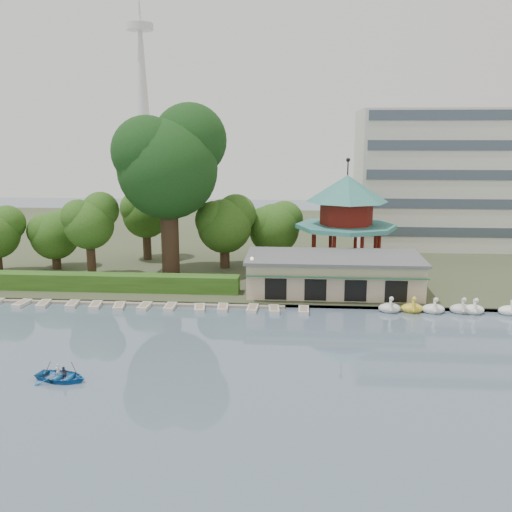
# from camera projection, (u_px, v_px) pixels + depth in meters

# --- Properties ---
(ground_plane) EXTENTS (220.00, 220.00, 0.00)m
(ground_plane) POSITION_uv_depth(u_px,v_px,m) (209.00, 377.00, 40.70)
(ground_plane) COLOR slate
(ground_plane) RESTS_ON ground
(shore) EXTENTS (220.00, 70.00, 0.40)m
(shore) POSITION_uv_depth(u_px,v_px,m) (259.00, 240.00, 91.33)
(shore) COLOR #424930
(shore) RESTS_ON ground
(embankment) EXTENTS (220.00, 0.60, 0.30)m
(embankment) POSITION_uv_depth(u_px,v_px,m) (236.00, 304.00, 57.52)
(embankment) COLOR gray
(embankment) RESTS_ON ground
(dock) EXTENTS (34.00, 1.60, 0.24)m
(dock) POSITION_uv_depth(u_px,v_px,m) (119.00, 302.00, 58.31)
(dock) COLOR gray
(dock) RESTS_ON ground
(boathouse) EXTENTS (18.60, 9.39, 3.90)m
(boathouse) POSITION_uv_depth(u_px,v_px,m) (333.00, 273.00, 60.87)
(boathouse) COLOR #C8B198
(boathouse) RESTS_ON shore
(pavilion) EXTENTS (12.40, 12.40, 13.50)m
(pavilion) POSITION_uv_depth(u_px,v_px,m) (346.00, 213.00, 69.41)
(pavilion) COLOR #C8B198
(pavilion) RESTS_ON shore
(office_building) EXTENTS (38.00, 18.00, 20.00)m
(office_building) POSITION_uv_depth(u_px,v_px,m) (479.00, 184.00, 83.98)
(office_building) COLOR silver
(office_building) RESTS_ON shore
(broadcast_tower) EXTENTS (8.00, 8.00, 96.00)m
(broadcast_tower) POSITION_uv_depth(u_px,v_px,m) (142.00, 76.00, 173.00)
(broadcast_tower) COLOR silver
(broadcast_tower) RESTS_ON ground
(hedge) EXTENTS (30.00, 2.00, 1.80)m
(hedge) POSITION_uv_depth(u_px,v_px,m) (101.00, 282.00, 61.50)
(hedge) COLOR #315D1B
(hedge) RESTS_ON shore
(lamp_post) EXTENTS (0.36, 0.36, 4.28)m
(lamp_post) POSITION_uv_depth(u_px,v_px,m) (252.00, 270.00, 58.39)
(lamp_post) COLOR black
(lamp_post) RESTS_ON shore
(big_tree) EXTENTS (12.81, 11.94, 20.17)m
(big_tree) POSITION_uv_depth(u_px,v_px,m) (169.00, 160.00, 65.85)
(big_tree) COLOR #3A281C
(big_tree) RESTS_ON shore
(small_trees) EXTENTS (39.85, 16.33, 10.00)m
(small_trees) POSITION_uv_depth(u_px,v_px,m) (151.00, 224.00, 71.33)
(small_trees) COLOR #3A281C
(small_trees) RESTS_ON shore
(swan_boats) EXTENTS (17.72, 2.02, 1.92)m
(swan_boats) POSITION_uv_depth(u_px,v_px,m) (468.00, 309.00, 54.98)
(swan_boats) COLOR white
(swan_boats) RESTS_ON ground
(moored_rowboats) EXTENTS (34.87, 2.79, 0.36)m
(moored_rowboats) POSITION_uv_depth(u_px,v_px,m) (133.00, 306.00, 56.79)
(moored_rowboats) COLOR silver
(moored_rowboats) RESTS_ON ground
(rowboat_with_passengers) EXTENTS (5.88, 4.71, 2.01)m
(rowboat_with_passengers) POSITION_uv_depth(u_px,v_px,m) (61.00, 373.00, 40.07)
(rowboat_with_passengers) COLOR #1D6BB4
(rowboat_with_passengers) RESTS_ON ground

